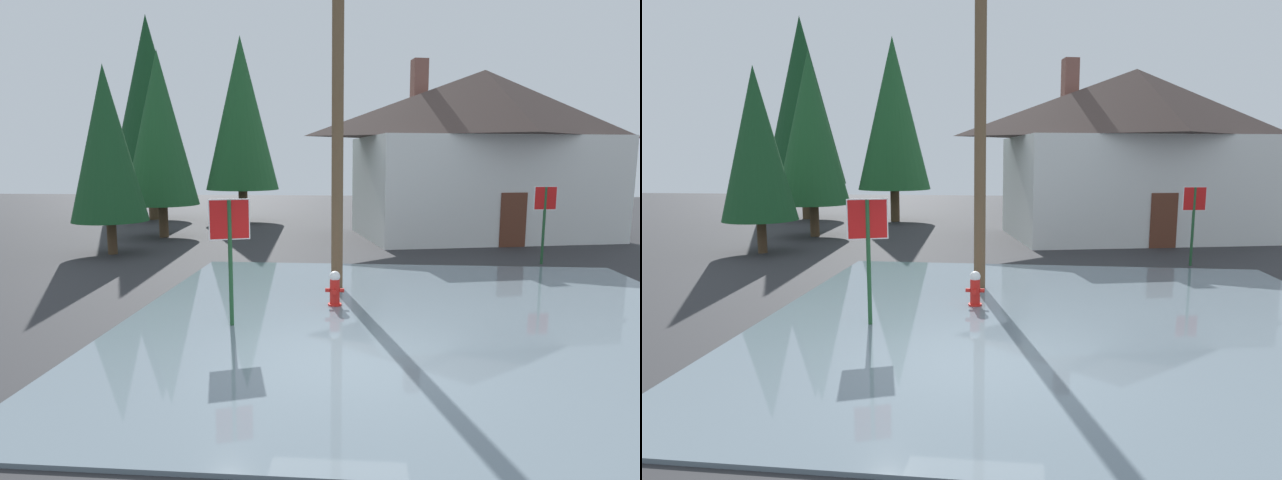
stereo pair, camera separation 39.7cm
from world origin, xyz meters
TOP-DOWN VIEW (x-y plane):
  - ground_plane at (0.00, 0.00)m, footprint 80.00×80.00m
  - flood_puddle at (1.64, 2.36)m, footprint 11.78×10.95m
  - lane_stop_bar at (-0.90, -2.26)m, footprint 4.34×0.32m
  - stop_sign_near at (-2.08, 1.64)m, footprint 0.72×0.28m
  - fire_hydrant at (-0.20, 3.18)m, footprint 0.41×0.35m
  - utility_pole at (-0.23, 4.78)m, footprint 1.60×0.28m
  - stop_sign_far at (5.88, 8.56)m, footprint 0.71×0.15m
  - house at (5.23, 14.57)m, footprint 11.53×8.26m
  - pine_tree_tall_left at (-7.85, 13.27)m, footprint 3.00×3.00m
  - pine_tree_mid_left at (-10.87, 19.74)m, footprint 4.23×4.23m
  - pine_tree_short_left at (-8.10, 9.23)m, footprint 2.51×2.51m
  - pine_tree_far_center at (-5.82, 19.09)m, footprint 3.72×3.72m

SIDE VIEW (x-z plane):
  - ground_plane at x=0.00m, z-range -0.10..0.00m
  - lane_stop_bar at x=-0.90m, z-range 0.00..0.01m
  - flood_puddle at x=1.64m, z-range 0.00..0.06m
  - fire_hydrant at x=-0.20m, z-range -0.01..0.81m
  - stop_sign_far at x=5.88m, z-range 0.51..2.90m
  - stop_sign_near at x=-2.08m, z-range 0.53..3.00m
  - house at x=5.23m, z-range -0.14..7.16m
  - pine_tree_short_left at x=-8.10m, z-range 0.55..6.83m
  - utility_pole at x=-0.23m, z-range 0.17..8.05m
  - pine_tree_tall_left at x=-7.85m, z-range 0.66..8.17m
  - pine_tree_far_center at x=-5.82m, z-range 0.82..10.13m
  - pine_tree_mid_left at x=-10.87m, z-range 0.93..11.52m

